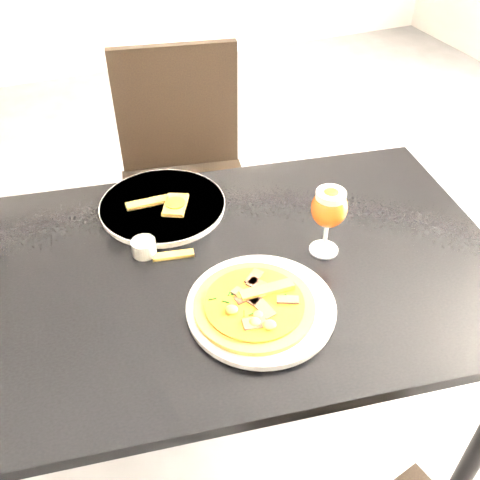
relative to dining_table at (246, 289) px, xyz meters
name	(u,v)px	position (x,y,z in m)	size (l,w,h in m)	color
ground	(328,383)	(0.34, 0.07, -0.66)	(6.00, 6.00, 0.00)	#555557
dining_table	(246,289)	(0.00, 0.00, 0.00)	(1.31, 0.98, 0.75)	black
chair_far	(185,179)	(0.06, 0.70, -0.13)	(0.52, 0.52, 0.96)	black
plate_main	(261,308)	(-0.03, -0.15, 0.10)	(0.31, 0.31, 0.02)	silver
pizza	(255,304)	(-0.04, -0.15, 0.12)	(0.25, 0.25, 0.03)	olive
plate_second	(163,206)	(-0.12, 0.27, 0.10)	(0.32, 0.32, 0.02)	silver
crust_scraps	(166,204)	(-0.12, 0.26, 0.11)	(0.17, 0.11, 0.01)	olive
loose_crust	(173,255)	(-0.15, 0.08, 0.09)	(0.10, 0.02, 0.01)	olive
sauce_cup	(144,247)	(-0.21, 0.12, 0.11)	(0.06, 0.06, 0.04)	beige
beer_glass	(329,208)	(0.19, -0.03, 0.21)	(0.08, 0.08, 0.17)	silver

